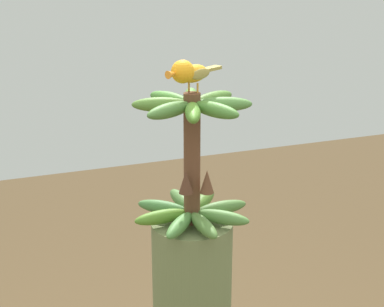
{
  "coord_description": "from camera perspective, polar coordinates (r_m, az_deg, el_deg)",
  "views": [
    {
      "loc": [
        0.49,
        1.35,
        2.01
      ],
      "look_at": [
        0.0,
        0.0,
        1.51
      ],
      "focal_mm": 56.76,
      "sensor_mm": 36.0,
      "label": 1
    }
  ],
  "objects": [
    {
      "name": "perched_bird",
      "position": [
        1.46,
        -0.33,
        7.61
      ],
      "size": [
        0.17,
        0.11,
        0.08
      ],
      "color": "#C68933",
      "rests_on": "banana_bunch"
    },
    {
      "name": "banana_bunch",
      "position": [
        1.52,
        0.02,
        -0.69
      ],
      "size": [
        0.31,
        0.31,
        0.34
      ],
      "color": "brown",
      "rests_on": "banana_tree"
    }
  ]
}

